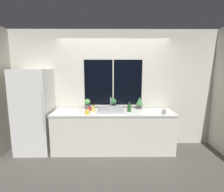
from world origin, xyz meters
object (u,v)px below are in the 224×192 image
potted_plant_right (140,102)px  bottle_tall (129,107)px  sink (111,110)px  soap_bottle (93,108)px  mug_white (80,111)px  mug_grey (164,112)px  refrigerator (34,111)px  potted_plant_left (87,104)px  potted_plant_center (113,103)px  mug_red (89,109)px  mug_yellow (87,112)px

potted_plant_right → bottle_tall: size_ratio=1.23×
sink → soap_bottle: sink is taller
mug_white → mug_grey: mug_grey is taller
refrigerator → potted_plant_left: size_ratio=7.53×
potted_plant_center → soap_bottle: (-0.43, -0.24, -0.08)m
sink → mug_grey: sink is taller
mug_white → bottle_tall: bearing=6.9°
potted_plant_right → refrigerator: bearing=-174.2°
potted_plant_left → mug_red: (0.06, -0.15, -0.09)m
mug_yellow → soap_bottle: bearing=62.4°
refrigerator → potted_plant_center: refrigerator is taller
potted_plant_left → mug_yellow: bearing=-83.7°
soap_bottle → potted_plant_center: bearing=29.0°
bottle_tall → sink: bearing=-179.1°
refrigerator → potted_plant_left: refrigerator is taller
refrigerator → mug_red: 1.20m
mug_grey → mug_yellow: size_ratio=1.05×
soap_bottle → mug_grey: size_ratio=1.78×
potted_plant_left → potted_plant_right: size_ratio=0.85×
refrigerator → mug_grey: (2.78, -0.22, 0.04)m
refrigerator → soap_bottle: size_ratio=10.30×
refrigerator → mug_red: (1.20, 0.09, 0.03)m
sink → potted_plant_center: (0.06, 0.25, 0.11)m
refrigerator → mug_red: bearing=4.2°
potted_plant_center → soap_bottle: size_ratio=1.46×
potted_plant_left → mug_grey: bearing=-15.4°
mug_white → mug_grey: 1.75m
sink → bottle_tall: size_ratio=2.43×
sink → soap_bottle: 0.38m
mug_red → sink: bearing=-12.1°
potted_plant_center → mug_red: (-0.53, -0.15, -0.11)m
bottle_tall → mug_white: bearing=-173.1°
potted_plant_center → bottle_tall: 0.43m
refrigerator → soap_bottle: refrigerator is taller
bottle_tall → mug_white: bottle_tall is taller
potted_plant_left → mug_red: 0.19m
potted_plant_right → mug_yellow: potted_plant_right is taller
mug_yellow → mug_red: bearing=87.7°
mug_white → soap_bottle: bearing=26.2°
bottle_tall → mug_white: (-1.05, -0.13, -0.05)m
mug_grey → mug_red: size_ratio=1.10×
potted_plant_left → mug_white: bearing=-106.1°
soap_bottle → mug_red: size_ratio=1.95×
potted_plant_right → mug_red: bearing=-172.6°
mug_grey → sink: bearing=169.7°
soap_bottle → mug_grey: 1.50m
refrigerator → potted_plant_right: size_ratio=6.40×
mug_white → potted_plant_left: bearing=73.9°
refrigerator → potted_plant_right: refrigerator is taller
sink → mug_yellow: (-0.49, -0.20, 0.00)m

